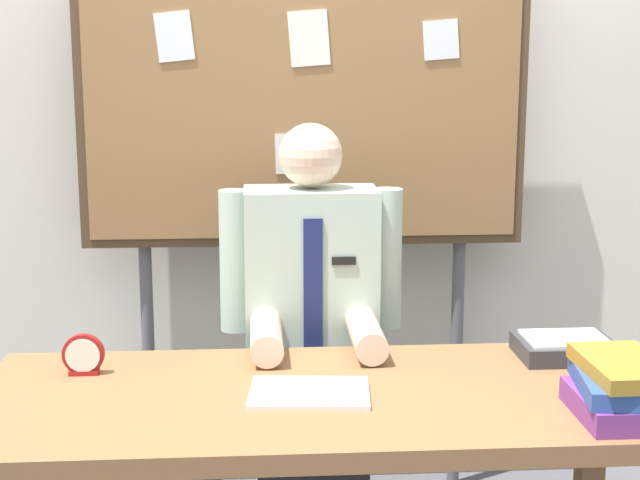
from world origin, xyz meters
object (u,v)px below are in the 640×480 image
object	(u,v)px
person	(311,360)
book_stack	(622,388)
bulletin_board	(304,110)
open_notebook	(309,393)
desk	(325,426)
desk_clock	(83,356)
paper_tray	(565,347)

from	to	relation	value
person	book_stack	size ratio (longest dim) A/B	4.40
bulletin_board	open_notebook	world-z (taller)	bulletin_board
person	open_notebook	distance (m)	0.60
desk	desk_clock	size ratio (longest dim) A/B	15.90
person	desk_clock	xyz separation A→B (m)	(-0.62, -0.39, 0.15)
desk	book_stack	distance (m)	0.72
book_stack	desk_clock	distance (m)	1.34
bulletin_board	desk_clock	size ratio (longest dim) A/B	17.36
bulletin_board	desk_clock	bearing A→B (deg)	-128.92
bulletin_board	open_notebook	xyz separation A→B (m)	(-0.04, -0.96, -0.64)
person	bulletin_board	bearing A→B (deg)	90.01
open_notebook	paper_tray	xyz separation A→B (m)	(0.72, 0.25, 0.02)
desk	desk_clock	distance (m)	0.66
paper_tray	open_notebook	bearing A→B (deg)	-161.12
desk	book_stack	xyz separation A→B (m)	(0.67, -0.20, 0.16)
desk_clock	bulletin_board	bearing A→B (deg)	51.08
desk_clock	open_notebook	bearing A→B (deg)	-18.65
person	desk_clock	world-z (taller)	person
desk	desk_clock	bearing A→B (deg)	164.16
desk_clock	paper_tray	xyz separation A→B (m)	(1.30, 0.05, -0.02)
book_stack	open_notebook	bearing A→B (deg)	165.45
bulletin_board	paper_tray	size ratio (longest dim) A/B	7.24
desk	bulletin_board	xyz separation A→B (m)	(-0.00, 0.94, 0.73)
desk	book_stack	bearing A→B (deg)	-16.95
book_stack	open_notebook	distance (m)	0.74
open_notebook	paper_tray	world-z (taller)	paper_tray
person	book_stack	xyz separation A→B (m)	(0.67, -0.77, 0.17)
bulletin_board	paper_tray	world-z (taller)	bulletin_board
open_notebook	book_stack	bearing A→B (deg)	-14.55
desk	book_stack	size ratio (longest dim) A/B	5.60
book_stack	paper_tray	bearing A→B (deg)	88.37
book_stack	paper_tray	xyz separation A→B (m)	(0.01, 0.43, -0.04)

